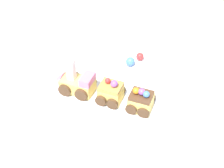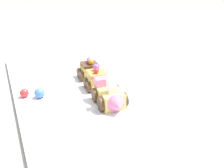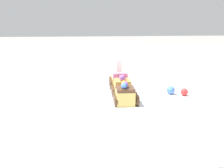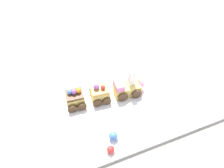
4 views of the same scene
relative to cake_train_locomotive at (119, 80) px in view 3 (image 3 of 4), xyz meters
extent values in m
plane|color=gray|center=(-0.08, 0.02, -0.04)|extent=(10.00, 10.00, 0.00)
cube|color=white|center=(-0.08, 0.02, -0.03)|extent=(0.83, 0.46, 0.01)
cube|color=#EACC66|center=(-0.01, 0.00, -0.01)|extent=(0.09, 0.06, 0.04)
cube|color=pink|center=(-0.04, 0.00, 0.02)|extent=(0.03, 0.05, 0.02)
cone|color=pink|center=(0.05, 0.00, 0.00)|extent=(0.03, 0.05, 0.05)
cube|color=white|center=(0.01, 0.00, 0.02)|extent=(0.02, 0.02, 0.02)
cube|color=white|center=(0.01, 0.00, 0.04)|extent=(0.02, 0.02, 0.02)
cube|color=white|center=(0.01, 0.00, 0.06)|extent=(0.02, 0.02, 0.02)
cylinder|color=#4C331E|center=(0.01, -0.03, -0.01)|extent=(0.04, 0.01, 0.04)
cylinder|color=#4C331E|center=(0.02, 0.03, -0.01)|extent=(0.04, 0.01, 0.04)
cylinder|color=#4C331E|center=(-0.03, -0.03, -0.01)|extent=(0.04, 0.01, 0.04)
cylinder|color=#4C331E|center=(-0.03, 0.03, -0.01)|extent=(0.04, 0.01, 0.04)
cube|color=#EACC66|center=(-0.10, 0.01, -0.01)|extent=(0.06, 0.06, 0.04)
cube|color=#CC9347|center=(-0.10, 0.01, 0.02)|extent=(0.06, 0.05, 0.01)
sphere|color=#9956C6|center=(-0.11, 0.01, 0.03)|extent=(0.02, 0.02, 0.02)
sphere|color=red|center=(-0.09, 0.00, 0.03)|extent=(0.02, 0.02, 0.01)
cylinder|color=#4C331E|center=(-0.09, -0.02, -0.01)|extent=(0.03, 0.01, 0.03)
cylinder|color=#4C331E|center=(-0.08, 0.04, -0.01)|extent=(0.03, 0.01, 0.03)
cylinder|color=#4C331E|center=(-0.12, -0.02, -0.01)|extent=(0.03, 0.01, 0.03)
cylinder|color=#4C331E|center=(-0.12, 0.04, -0.01)|extent=(0.03, 0.01, 0.03)
cube|color=#EACC66|center=(-0.19, 0.02, -0.01)|extent=(0.06, 0.06, 0.04)
cube|color=brown|center=(-0.19, 0.02, 0.02)|extent=(0.06, 0.05, 0.01)
sphere|color=#4C84E0|center=(-0.20, 0.03, 0.03)|extent=(0.02, 0.02, 0.02)
sphere|color=#9956C6|center=(-0.19, 0.02, 0.03)|extent=(0.02, 0.02, 0.02)
sphere|color=orange|center=(-0.17, 0.02, 0.03)|extent=(0.02, 0.02, 0.02)
cylinder|color=#4C331E|center=(-0.17, -0.01, -0.01)|extent=(0.03, 0.01, 0.03)
cylinder|color=#4C331E|center=(-0.17, 0.05, -0.01)|extent=(0.03, 0.01, 0.03)
cylinder|color=#4C331E|center=(-0.20, -0.01, -0.01)|extent=(0.03, 0.01, 0.03)
cylinder|color=#4C331E|center=(-0.20, 0.05, -0.01)|extent=(0.03, 0.01, 0.03)
sphere|color=#4C84E0|center=(-0.12, -0.15, -0.01)|extent=(0.03, 0.03, 0.03)
sphere|color=red|center=(-0.14, -0.18, -0.01)|extent=(0.02, 0.02, 0.02)
camera|label=1|loc=(-0.27, 0.58, 0.55)|focal=50.00mm
camera|label=2|loc=(0.42, -0.21, 0.25)|focal=35.00mm
camera|label=3|loc=(-0.76, 0.15, 0.18)|focal=35.00mm
camera|label=4|loc=(-0.24, -0.45, 0.55)|focal=35.00mm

